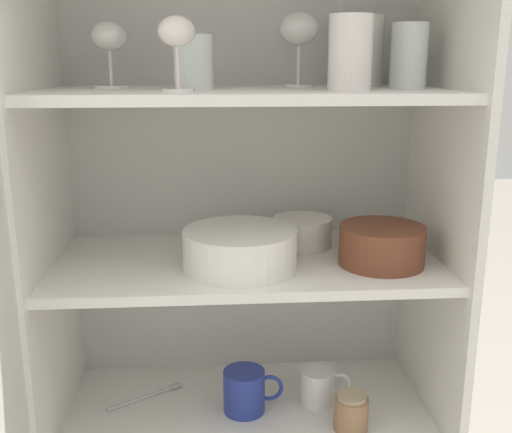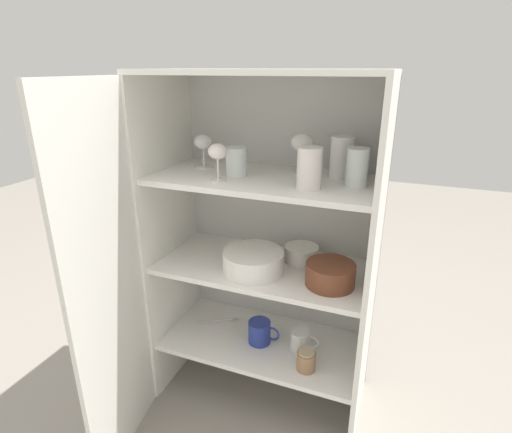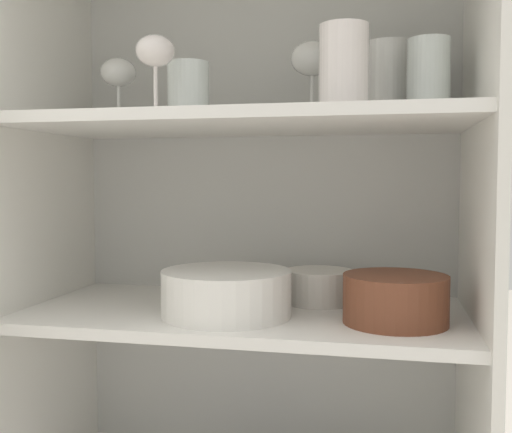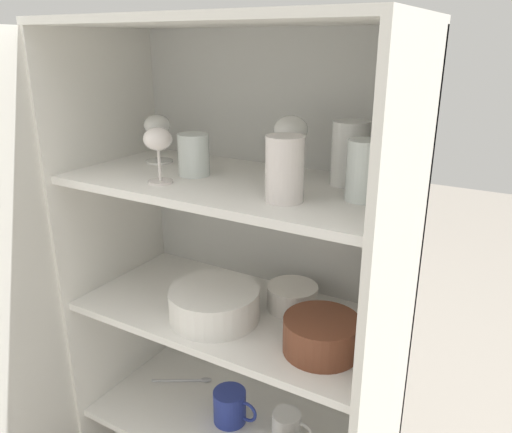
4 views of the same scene
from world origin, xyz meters
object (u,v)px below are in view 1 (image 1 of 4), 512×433
mixing_bowl_large (382,244)px  coffee_mug_primary (245,391)px  serving_bowl_small (302,230)px  plate_stack_white (240,249)px  storage_jar (351,412)px

mixing_bowl_large → coffee_mug_primary: size_ratio=1.30×
mixing_bowl_large → serving_bowl_small: mixing_bowl_large is taller
plate_stack_white → mixing_bowl_large: bearing=0.8°
serving_bowl_small → storage_jar: serving_bowl_small is taller
coffee_mug_primary → plate_stack_white: bearing=-103.6°
serving_bowl_small → coffee_mug_primary: 0.38m
mixing_bowl_large → storage_jar: size_ratio=2.14×
plate_stack_white → serving_bowl_small: (0.15, 0.15, -0.01)m
coffee_mug_primary → storage_jar: bearing=-21.6°
coffee_mug_primary → storage_jar: 0.24m
serving_bowl_small → coffee_mug_primary: size_ratio=0.99×
plate_stack_white → storage_jar: plate_stack_white is taller
storage_jar → coffee_mug_primary: bearing=158.4°
serving_bowl_small → storage_jar: 0.40m
serving_bowl_small → coffee_mug_primary: serving_bowl_small is taller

